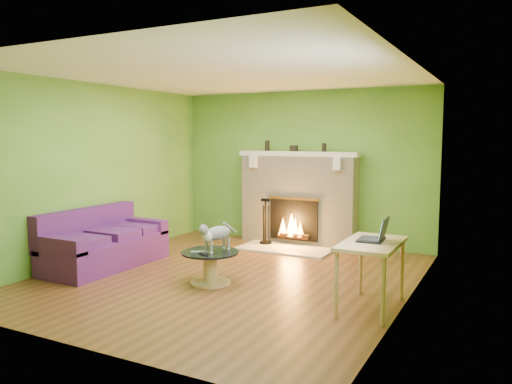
# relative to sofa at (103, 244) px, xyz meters

# --- Properties ---
(floor) EXTENTS (5.00, 5.00, 0.00)m
(floor) POSITION_rel_sofa_xyz_m (1.86, 0.34, -0.31)
(floor) COLOR #543318
(floor) RESTS_ON ground
(ceiling) EXTENTS (5.00, 5.00, 0.00)m
(ceiling) POSITION_rel_sofa_xyz_m (1.86, 0.34, 2.29)
(ceiling) COLOR white
(ceiling) RESTS_ON wall_back
(wall_back) EXTENTS (5.00, 0.00, 5.00)m
(wall_back) POSITION_rel_sofa_xyz_m (1.86, 2.84, 0.99)
(wall_back) COLOR #4B802A
(wall_back) RESTS_ON floor
(wall_front) EXTENTS (5.00, 0.00, 5.00)m
(wall_front) POSITION_rel_sofa_xyz_m (1.86, -2.16, 0.99)
(wall_front) COLOR #4B802A
(wall_front) RESTS_ON floor
(wall_left) EXTENTS (0.00, 5.00, 5.00)m
(wall_left) POSITION_rel_sofa_xyz_m (-0.39, 0.34, 0.99)
(wall_left) COLOR #4B802A
(wall_left) RESTS_ON floor
(wall_right) EXTENTS (0.00, 5.00, 5.00)m
(wall_right) POSITION_rel_sofa_xyz_m (4.11, 0.34, 0.99)
(wall_right) COLOR #4B802A
(wall_right) RESTS_ON floor
(window_frame) EXTENTS (0.00, 1.20, 1.20)m
(window_frame) POSITION_rel_sofa_xyz_m (4.10, -0.56, 1.24)
(window_frame) COLOR silver
(window_frame) RESTS_ON wall_right
(window_pane) EXTENTS (0.00, 1.06, 1.06)m
(window_pane) POSITION_rel_sofa_xyz_m (4.09, -0.56, 1.24)
(window_pane) COLOR white
(window_pane) RESTS_ON wall_right
(fireplace) EXTENTS (2.10, 0.46, 1.58)m
(fireplace) POSITION_rel_sofa_xyz_m (1.86, 2.65, 0.46)
(fireplace) COLOR #BEB59D
(fireplace) RESTS_ON floor
(hearth) EXTENTS (1.50, 0.75, 0.03)m
(hearth) POSITION_rel_sofa_xyz_m (1.86, 2.14, -0.30)
(hearth) COLOR beige
(hearth) RESTS_ON floor
(mantel) EXTENTS (2.10, 0.28, 0.08)m
(mantel) POSITION_rel_sofa_xyz_m (1.86, 2.63, 1.23)
(mantel) COLOR silver
(mantel) RESTS_ON fireplace
(sofa) EXTENTS (0.86, 1.80, 0.81)m
(sofa) POSITION_rel_sofa_xyz_m (0.00, 0.00, 0.00)
(sofa) COLOR #471759
(sofa) RESTS_ON floor
(coffee_table) EXTENTS (0.71, 0.71, 0.40)m
(coffee_table) POSITION_rel_sofa_xyz_m (1.80, -0.02, -0.08)
(coffee_table) COLOR tan
(coffee_table) RESTS_ON floor
(desk) EXTENTS (0.57, 0.97, 0.72)m
(desk) POSITION_rel_sofa_xyz_m (3.81, -0.02, 0.32)
(desk) COLOR tan
(desk) RESTS_ON floor
(cat) EXTENTS (0.35, 0.64, 0.38)m
(cat) POSITION_rel_sofa_xyz_m (1.88, 0.03, 0.28)
(cat) COLOR slate
(cat) RESTS_ON coffee_table
(remote_silver) EXTENTS (0.17, 0.12, 0.02)m
(remote_silver) POSITION_rel_sofa_xyz_m (1.70, -0.14, 0.10)
(remote_silver) COLOR gray
(remote_silver) RESTS_ON coffee_table
(remote_black) EXTENTS (0.16, 0.11, 0.02)m
(remote_black) POSITION_rel_sofa_xyz_m (1.82, -0.20, 0.10)
(remote_black) COLOR black
(remote_black) RESTS_ON coffee_table
(laptop) EXTENTS (0.32, 0.36, 0.26)m
(laptop) POSITION_rel_sofa_xyz_m (3.79, 0.03, 0.54)
(laptop) COLOR black
(laptop) RESTS_ON desk
(fire_tools) EXTENTS (0.21, 0.21, 0.77)m
(fire_tools) POSITION_rel_sofa_xyz_m (1.43, 2.29, 0.10)
(fire_tools) COLOR black
(fire_tools) RESTS_ON hearth
(mantel_vase_left) EXTENTS (0.08, 0.08, 0.18)m
(mantel_vase_left) POSITION_rel_sofa_xyz_m (1.27, 2.66, 1.36)
(mantel_vase_left) COLOR black
(mantel_vase_left) RESTS_ON mantel
(mantel_vase_right) EXTENTS (0.07, 0.07, 0.14)m
(mantel_vase_right) POSITION_rel_sofa_xyz_m (2.31, 2.66, 1.34)
(mantel_vase_right) COLOR black
(mantel_vase_right) RESTS_ON mantel
(mantel_box) EXTENTS (0.12, 0.08, 0.10)m
(mantel_box) POSITION_rel_sofa_xyz_m (1.77, 2.66, 1.32)
(mantel_box) COLOR black
(mantel_box) RESTS_ON mantel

